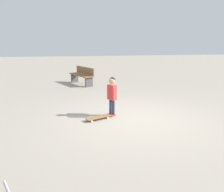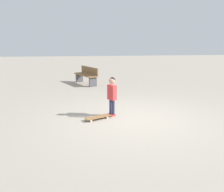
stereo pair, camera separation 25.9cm
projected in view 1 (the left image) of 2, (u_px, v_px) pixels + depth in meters
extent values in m
plane|color=#9E9384|center=(137.00, 119.00, 6.11)|extent=(50.00, 50.00, 0.00)
cylinder|color=#2D3351|center=(113.00, 108.00, 6.26)|extent=(0.08, 0.08, 0.42)
cube|color=#B73333|center=(113.00, 115.00, 6.29)|extent=(0.15, 0.17, 0.05)
cylinder|color=#2D3351|center=(111.00, 107.00, 6.34)|extent=(0.08, 0.08, 0.42)
cube|color=#B73333|center=(110.00, 114.00, 6.37)|extent=(0.15, 0.17, 0.05)
cube|color=#D13838|center=(112.00, 92.00, 6.21)|extent=(0.28, 0.25, 0.40)
cylinder|color=#D13838|center=(113.00, 94.00, 6.03)|extent=(0.06, 0.06, 0.32)
cylinder|color=#D13838|center=(110.00, 91.00, 6.36)|extent=(0.06, 0.06, 0.32)
sphere|color=tan|center=(112.00, 81.00, 6.13)|extent=(0.17, 0.17, 0.17)
sphere|color=black|center=(112.00, 80.00, 6.14)|extent=(0.16, 0.16, 0.16)
cube|color=olive|center=(98.00, 117.00, 6.02)|extent=(0.47, 0.71, 0.02)
cube|color=#B7B7BC|center=(90.00, 119.00, 5.89)|extent=(0.11, 0.07, 0.02)
cube|color=#B7B7BC|center=(106.00, 116.00, 6.16)|extent=(0.11, 0.07, 0.02)
cylinder|color=beige|center=(92.00, 121.00, 5.84)|extent=(0.05, 0.06, 0.06)
cylinder|color=beige|center=(89.00, 120.00, 5.96)|extent=(0.05, 0.06, 0.06)
cylinder|color=beige|center=(108.00, 118.00, 6.11)|extent=(0.05, 0.06, 0.06)
cylinder|color=beige|center=(105.00, 116.00, 6.23)|extent=(0.05, 0.06, 0.06)
cube|color=brown|center=(81.00, 75.00, 10.72)|extent=(1.63, 1.08, 0.05)
cube|color=brown|center=(85.00, 70.00, 10.79)|extent=(1.46, 0.72, 0.32)
cube|color=#4C4C51|center=(75.00, 78.00, 11.34)|extent=(0.22, 0.35, 0.39)
cube|color=#4C4C51|center=(89.00, 82.00, 10.23)|extent=(0.22, 0.35, 0.39)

